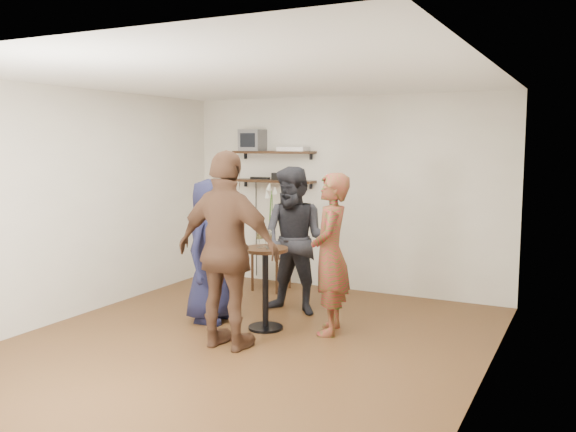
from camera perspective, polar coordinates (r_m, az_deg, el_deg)
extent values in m
cube|color=#452916|center=(6.26, -3.54, -11.79)|extent=(4.50, 5.00, 0.04)
cube|color=white|center=(5.97, -3.73, 12.99)|extent=(4.50, 5.00, 0.04)
cube|color=beige|center=(8.23, 5.30, 2.09)|extent=(4.50, 0.04, 2.60)
cube|color=beige|center=(4.03, -22.14, -3.39)|extent=(4.50, 0.04, 2.60)
cube|color=beige|center=(7.38, -19.00, 1.19)|extent=(0.04, 5.00, 2.60)
cube|color=beige|center=(5.21, 18.43, -1.01)|extent=(0.04, 5.00, 2.60)
cube|color=black|center=(8.49, -1.34, 5.98)|extent=(1.20, 0.25, 0.04)
cube|color=black|center=(8.51, -1.33, 3.29)|extent=(1.20, 0.25, 0.04)
cube|color=#59595B|center=(8.66, -3.30, 7.10)|extent=(0.32, 0.30, 0.30)
cube|color=silver|center=(8.35, 0.51, 6.29)|extent=(0.40, 0.24, 0.06)
cube|color=black|center=(8.46, -0.76, 3.73)|extent=(0.22, 0.10, 0.10)
cube|color=black|center=(8.67, -2.63, 3.56)|extent=(0.30, 0.05, 0.03)
cube|color=black|center=(8.24, -1.60, -3.21)|extent=(0.48, 0.48, 0.04)
cylinder|color=black|center=(8.22, -3.36, -5.22)|extent=(0.04, 0.04, 0.52)
cylinder|color=black|center=(8.04, -1.05, -5.48)|extent=(0.04, 0.04, 0.52)
cylinder|color=black|center=(8.54, -2.10, -4.76)|extent=(0.04, 0.04, 0.52)
cylinder|color=black|center=(8.37, 0.15, -5.00)|extent=(0.04, 0.04, 0.52)
cylinder|color=white|center=(8.21, -1.60, -2.12)|extent=(0.13, 0.13, 0.28)
cylinder|color=#37691E|center=(8.18, -1.73, -0.14)|extent=(0.01, 0.06, 0.51)
cone|color=white|center=(8.17, -1.98, 2.06)|extent=(0.07, 0.08, 0.11)
cylinder|color=#37691E|center=(8.17, -1.48, 0.05)|extent=(0.03, 0.05, 0.57)
cone|color=white|center=(8.14, -1.24, 2.44)|extent=(0.10, 0.11, 0.12)
cylinder|color=#37691E|center=(8.15, -1.66, 0.24)|extent=(0.09, 0.08, 0.62)
cone|color=white|center=(8.09, -1.77, 2.82)|extent=(0.12, 0.12, 0.12)
cylinder|color=black|center=(6.44, -2.14, -3.14)|extent=(0.48, 0.48, 0.04)
cylinder|color=black|center=(6.53, -2.13, -6.84)|extent=(0.06, 0.06, 0.82)
cylinder|color=black|center=(6.64, -2.11, -10.38)|extent=(0.37, 0.37, 0.03)
cylinder|color=silver|center=(6.43, -2.68, -2.97)|extent=(0.06, 0.06, 0.00)
cylinder|color=silver|center=(6.42, -2.69, -2.55)|extent=(0.01, 0.01, 0.09)
cylinder|color=silver|center=(6.41, -2.69, -1.65)|extent=(0.07, 0.07, 0.11)
cylinder|color=#C1B24F|center=(6.41, -2.69, -1.86)|extent=(0.06, 0.06, 0.06)
cylinder|color=silver|center=(6.36, -1.80, -3.07)|extent=(0.06, 0.06, 0.00)
cylinder|color=silver|center=(6.36, -1.80, -2.67)|extent=(0.01, 0.01, 0.09)
cylinder|color=silver|center=(6.34, -1.81, -1.80)|extent=(0.07, 0.07, 0.11)
cylinder|color=#C1B24F|center=(6.34, -1.81, -2.00)|extent=(0.06, 0.06, 0.06)
cylinder|color=silver|center=(6.51, -2.11, -2.85)|extent=(0.06, 0.06, 0.00)
cylinder|color=silver|center=(6.50, -2.11, -2.48)|extent=(0.01, 0.01, 0.08)
cylinder|color=silver|center=(6.48, -2.12, -1.67)|extent=(0.06, 0.06, 0.10)
cylinder|color=#C1B24F|center=(6.49, -2.12, -1.85)|extent=(0.06, 0.06, 0.06)
cylinder|color=silver|center=(6.42, -1.82, -2.99)|extent=(0.05, 0.05, 0.00)
cylinder|color=silver|center=(6.41, -1.82, -2.62)|extent=(0.01, 0.01, 0.08)
cylinder|color=silver|center=(6.39, -1.82, -1.81)|extent=(0.06, 0.06, 0.10)
cylinder|color=#C1B24F|center=(6.40, -1.82, -2.00)|extent=(0.06, 0.06, 0.05)
imported|color=#A51228|center=(6.33, 3.99, -3.55)|extent=(0.56, 0.70, 1.68)
imported|color=black|center=(7.04, 0.66, -2.34)|extent=(0.84, 0.66, 1.71)
imported|color=black|center=(6.81, -7.21, -3.22)|extent=(0.51, 0.78, 1.59)
imported|color=#4C3020|center=(5.85, -5.65, -3.25)|extent=(1.14, 0.51, 1.91)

